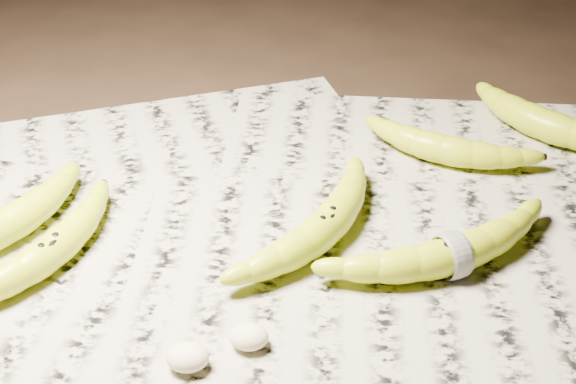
{
  "coord_description": "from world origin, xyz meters",
  "views": [
    {
      "loc": [
        0.03,
        -0.62,
        0.47
      ],
      "look_at": [
        0.0,
        -0.01,
        0.05
      ],
      "focal_mm": 50.0,
      "sensor_mm": 36.0,
      "label": 1
    }
  ],
  "objects_px": {
    "banana_taped": "(452,252)",
    "banana_upper_b": "(545,121)",
    "banana_left_a": "(49,249)",
    "banana_upper_a": "(444,146)",
    "banana_center": "(325,224)",
    "banana_left_b": "(4,223)"
  },
  "relations": [
    {
      "from": "banana_taped",
      "to": "banana_upper_b",
      "type": "xyz_separation_m",
      "value": [
        0.13,
        0.24,
        0.0
      ]
    },
    {
      "from": "banana_taped",
      "to": "banana_upper_b",
      "type": "distance_m",
      "value": 0.28
    },
    {
      "from": "banana_upper_b",
      "to": "banana_left_a",
      "type": "bearing_deg",
      "value": -111.58
    },
    {
      "from": "banana_taped",
      "to": "banana_upper_a",
      "type": "bearing_deg",
      "value": 59.49
    },
    {
      "from": "banana_center",
      "to": "banana_upper_b",
      "type": "xyz_separation_m",
      "value": [
        0.25,
        0.2,
        0.0
      ]
    },
    {
      "from": "banana_left_a",
      "to": "banana_center",
      "type": "bearing_deg",
      "value": -51.49
    },
    {
      "from": "banana_center",
      "to": "banana_left_b",
      "type": "bearing_deg",
      "value": 123.67
    },
    {
      "from": "banana_left_a",
      "to": "banana_upper_b",
      "type": "relative_size",
      "value": 1.05
    },
    {
      "from": "banana_taped",
      "to": "banana_upper_a",
      "type": "height_order",
      "value": "banana_taped"
    },
    {
      "from": "banana_left_a",
      "to": "banana_upper_b",
      "type": "xyz_separation_m",
      "value": [
        0.49,
        0.25,
        0.0
      ]
    },
    {
      "from": "banana_taped",
      "to": "banana_left_a",
      "type": "bearing_deg",
      "value": 155.75
    },
    {
      "from": "banana_upper_a",
      "to": "banana_upper_b",
      "type": "bearing_deg",
      "value": 47.9
    },
    {
      "from": "banana_left_b",
      "to": "banana_taped",
      "type": "distance_m",
      "value": 0.41
    },
    {
      "from": "banana_left_a",
      "to": "banana_taped",
      "type": "distance_m",
      "value": 0.36
    },
    {
      "from": "banana_left_b",
      "to": "banana_upper_b",
      "type": "relative_size",
      "value": 1.02
    },
    {
      "from": "banana_upper_b",
      "to": "banana_center",
      "type": "bearing_deg",
      "value": -98.96
    },
    {
      "from": "banana_left_a",
      "to": "banana_upper_b",
      "type": "height_order",
      "value": "banana_upper_b"
    },
    {
      "from": "banana_center",
      "to": "banana_taped",
      "type": "relative_size",
      "value": 0.94
    },
    {
      "from": "banana_left_a",
      "to": "banana_center",
      "type": "height_order",
      "value": "banana_center"
    },
    {
      "from": "banana_left_b",
      "to": "banana_upper_a",
      "type": "distance_m",
      "value": 0.46
    },
    {
      "from": "banana_left_b",
      "to": "banana_center",
      "type": "relative_size",
      "value": 0.93
    },
    {
      "from": "banana_left_a",
      "to": "banana_left_b",
      "type": "height_order",
      "value": "banana_left_b"
    }
  ]
}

